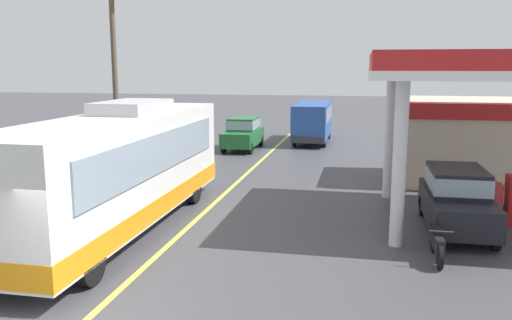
% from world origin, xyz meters
% --- Properties ---
extents(ground, '(120.00, 120.00, 0.00)m').
position_xyz_m(ground, '(0.00, 20.00, 0.00)').
color(ground, '#424247').
extents(lane_divider_stripe, '(0.16, 50.00, 0.01)m').
position_xyz_m(lane_divider_stripe, '(0.00, 15.00, 0.00)').
color(lane_divider_stripe, '#D8CC4C').
rests_on(lane_divider_stripe, ground).
extents(coach_bus_main, '(2.60, 11.04, 3.69)m').
position_xyz_m(coach_bus_main, '(-1.83, 6.69, 1.72)').
color(coach_bus_main, white).
rests_on(coach_bus_main, ground).
extents(gas_station_roadside, '(9.10, 11.95, 5.10)m').
position_xyz_m(gas_station_roadside, '(9.65, 13.70, 2.63)').
color(gas_station_roadside, '#B21E1E').
rests_on(gas_station_roadside, ground).
extents(car_at_pump, '(1.70, 4.20, 1.82)m').
position_xyz_m(car_at_pump, '(7.71, 8.51, 1.01)').
color(car_at_pump, black).
rests_on(car_at_pump, ground).
extents(minibus_opposing_lane, '(2.04, 6.13, 2.44)m').
position_xyz_m(minibus_opposing_lane, '(1.92, 25.85, 1.47)').
color(minibus_opposing_lane, '#264C9E').
rests_on(minibus_opposing_lane, ground).
extents(motorcycle_parked_forecourt, '(0.55, 1.80, 0.92)m').
position_xyz_m(motorcycle_parked_forecourt, '(6.87, 5.90, 0.44)').
color(motorcycle_parked_forecourt, black).
rests_on(motorcycle_parked_forecourt, ground).
extents(pedestrian_near_pump, '(0.55, 0.22, 1.66)m').
position_xyz_m(pedestrian_near_pump, '(8.76, 8.70, 0.93)').
color(pedestrian_near_pump, '#33333F').
rests_on(pedestrian_near_pump, ground).
extents(car_trailing_behind_bus, '(1.70, 4.20, 1.82)m').
position_xyz_m(car_trailing_behind_bus, '(-1.70, 22.17, 1.01)').
color(car_trailing_behind_bus, '#1E602D').
rests_on(car_trailing_behind_bus, ground).
extents(utility_pole_roadside, '(1.80, 0.24, 8.58)m').
position_xyz_m(utility_pole_roadside, '(-5.88, 14.87, 4.47)').
color(utility_pole_roadside, brown).
rests_on(utility_pole_roadside, ground).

